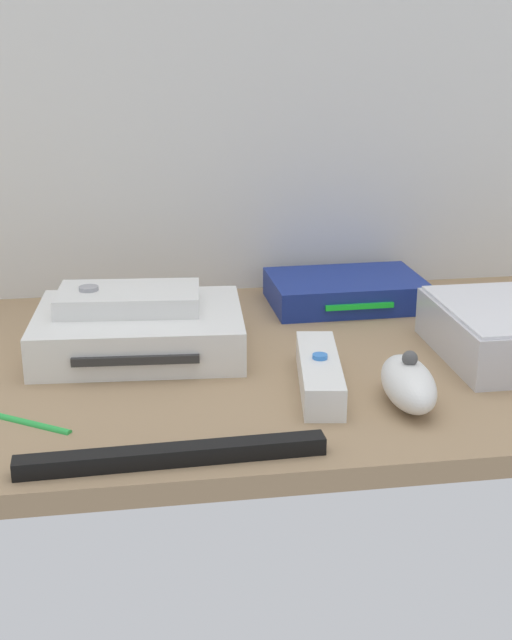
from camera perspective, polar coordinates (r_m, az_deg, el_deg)
The scene contains 9 objects.
ground_plane at distance 87.92cm, azimuth -0.00°, elevation -3.08°, with size 100.00×48.00×2.00cm, color #9E7F5B.
back_wall at distance 105.81cm, azimuth -2.17°, elevation 18.97°, with size 110.00×1.20×64.00cm, color silver.
game_console at distance 89.21cm, azimuth -7.74°, elevation -0.73°, with size 22.07×17.62×4.40cm.
network_router at distance 104.04cm, azimuth 5.94°, elevation 1.94°, with size 18.18×12.59×3.40cm.
remote_wand at distance 79.84cm, azimuth 4.23°, elevation -3.55°, with size 5.80×15.17×3.40cm.
remote_nunchuk at distance 77.34cm, azimuth 10.07°, elevation -4.15°, with size 5.09×10.28×5.10cm.
remote_classic_pad at distance 89.15cm, azimuth -8.46°, elevation 1.40°, with size 15.09×9.32×2.40cm.
sensor_bar at distance 67.23cm, azimuth -5.55°, elevation -8.91°, with size 24.00×1.80×1.40cm, color black.
stylus_pen at distance 75.84cm, azimuth -14.98°, elevation -6.41°, with size 0.70×0.70×9.00cm, color green.
Camera 1 is at (-12.55, -80.47, 32.12)cm, focal length 48.25 mm.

